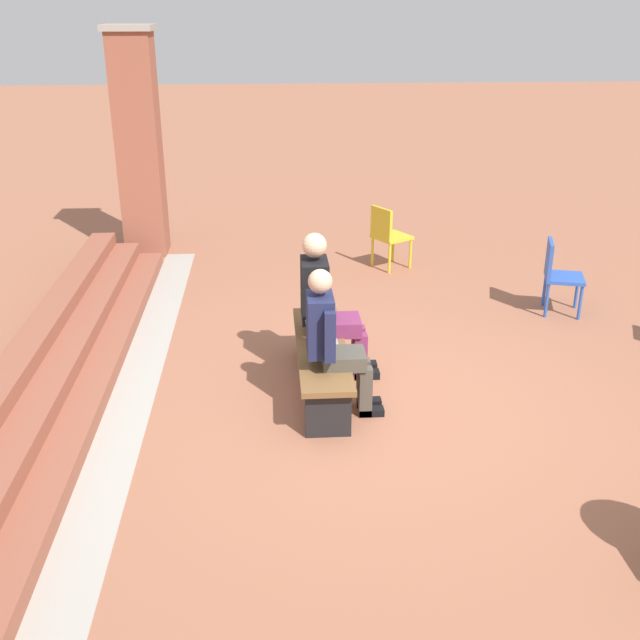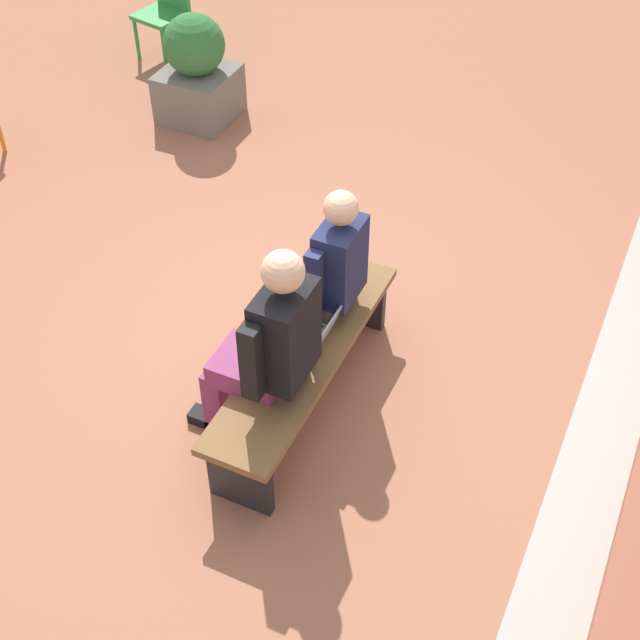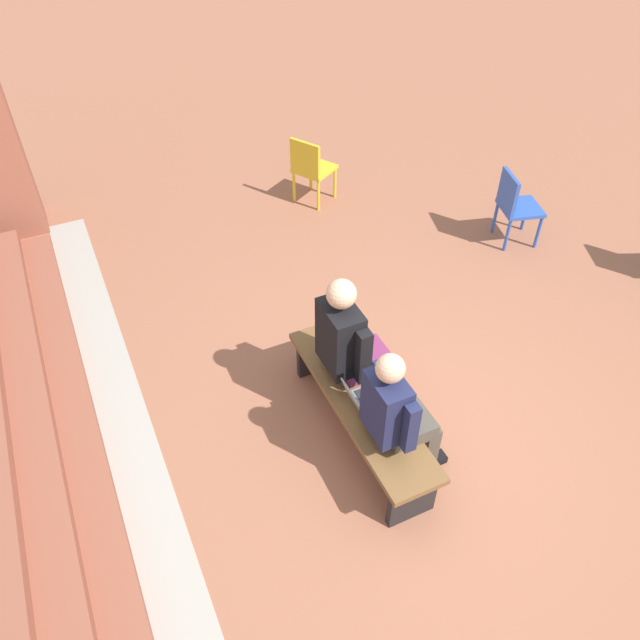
# 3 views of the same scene
# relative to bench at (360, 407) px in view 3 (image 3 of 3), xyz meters

# --- Properties ---
(ground_plane) EXTENTS (60.00, 60.00, 0.00)m
(ground_plane) POSITION_rel_bench_xyz_m (-0.37, -0.38, -0.35)
(ground_plane) COLOR #9E6047
(concrete_strip) EXTENTS (8.39, 0.40, 0.01)m
(concrete_strip) POSITION_rel_bench_xyz_m (0.00, 1.71, -0.35)
(concrete_strip) COLOR #A8A399
(concrete_strip) RESTS_ON ground
(brick_steps) EXTENTS (7.59, 0.90, 0.45)m
(brick_steps) POSITION_rel_bench_xyz_m (0.00, 2.46, -0.18)
(brick_steps) COLOR #93513D
(brick_steps) RESTS_ON ground
(bench) EXTENTS (1.80, 0.44, 0.45)m
(bench) POSITION_rel_bench_xyz_m (0.00, 0.00, 0.00)
(bench) COLOR brown
(bench) RESTS_ON ground
(person_student) EXTENTS (0.52, 0.65, 1.30)m
(person_student) POSITION_rel_bench_xyz_m (-0.40, -0.06, 0.35)
(person_student) COLOR #4C473D
(person_student) RESTS_ON ground
(person_adult) EXTENTS (0.58, 0.73, 1.40)m
(person_adult) POSITION_rel_bench_xyz_m (0.30, -0.07, 0.39)
(person_adult) COLOR #7F2D5B
(person_adult) RESTS_ON ground
(laptop) EXTENTS (0.32, 0.29, 0.21)m
(laptop) POSITION_rel_bench_xyz_m (-0.07, 0.01, 0.15)
(laptop) COLOR #9EA0A5
(laptop) RESTS_ON bench
(plastic_chair_near_bench_right) EXTENTS (0.58, 0.58, 0.84)m
(plastic_chair_near_bench_right) POSITION_rel_bench_xyz_m (3.40, -1.12, 0.13)
(plastic_chair_near_bench_right) COLOR gold
(plastic_chair_near_bench_right) RESTS_ON ground
(plastic_chair_by_pillar) EXTENTS (0.52, 0.52, 0.84)m
(plastic_chair_by_pillar) POSITION_rel_bench_xyz_m (1.71, -2.80, 0.13)
(plastic_chair_by_pillar) COLOR #2D56B7
(plastic_chair_by_pillar) RESTS_ON ground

